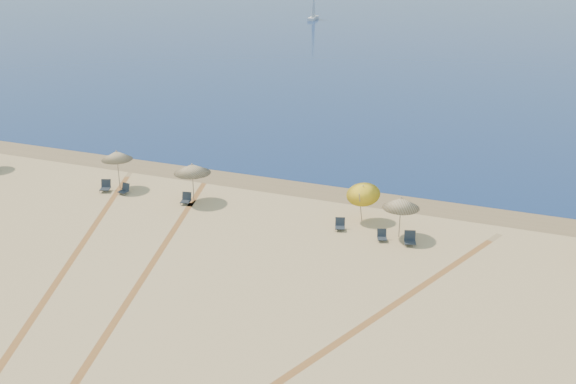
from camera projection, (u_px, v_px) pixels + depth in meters
name	position (u px, v px, depth m)	size (l,w,h in m)	color
wet_sand	(311.00, 189.00, 40.50)	(500.00, 500.00, 0.00)	olive
umbrella_1	(117.00, 155.00, 39.90)	(1.94, 1.94, 2.54)	gray
umbrella_2	(192.00, 169.00, 37.94)	(2.21, 2.21, 2.42)	gray
umbrella_3	(363.00, 191.00, 35.32)	(1.89, 1.95, 2.47)	gray
umbrella_4	(401.00, 203.00, 33.35)	(1.96, 1.96, 2.30)	gray
chair_2	(106.00, 186.00, 40.13)	(0.80, 0.86, 0.72)	#1B222B
chair_3	(124.00, 189.00, 39.73)	(0.60, 0.68, 0.64)	#1B222B
chair_4	(186.00, 199.00, 38.25)	(0.67, 0.74, 0.67)	#1B222B
chair_5	(340.00, 225.00, 34.84)	(0.69, 0.75, 0.64)	#1B222B
chair_6	(382.00, 236.00, 33.60)	(0.65, 0.70, 0.59)	#1B222B
chair_7	(410.00, 239.00, 33.14)	(0.74, 0.81, 0.70)	#1B222B
sailboat_1	(313.00, 8.00, 123.50)	(1.85, 5.01, 7.28)	white
tire_tracks	(166.00, 299.00, 28.20)	(50.27, 38.84, 0.00)	tan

